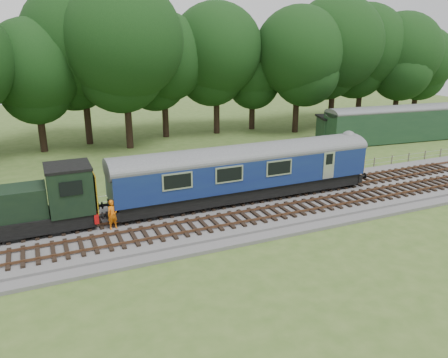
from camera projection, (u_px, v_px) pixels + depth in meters
name	position (u px, v px, depth m)	size (l,w,h in m)	color
ground	(282.00, 206.00, 29.68)	(120.00, 120.00, 0.00)	#3D5921
ballast	(282.00, 204.00, 29.63)	(70.00, 7.00, 0.35)	#4C4C4F
track_north	(272.00, 194.00, 30.77)	(67.20, 2.40, 0.21)	black
track_south	(295.00, 208.00, 28.16)	(67.20, 2.40, 0.21)	black
fence	(252.00, 186.00, 33.60)	(64.00, 0.12, 1.00)	#6B6054
tree_line	(180.00, 140.00, 48.83)	(70.00, 8.00, 18.00)	black
dmu_railcar	(245.00, 168.00, 29.27)	(18.05, 2.86, 3.88)	black
shunter_loco	(19.00, 207.00, 24.12)	(8.91, 2.60, 3.38)	black
worker	(113.00, 214.00, 25.06)	(0.64, 0.42, 1.76)	orange
parked_coach	(391.00, 122.00, 47.31)	(15.42, 4.16, 3.89)	#17331F
shed	(334.00, 129.00, 47.56)	(4.40, 4.40, 2.84)	#17331F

